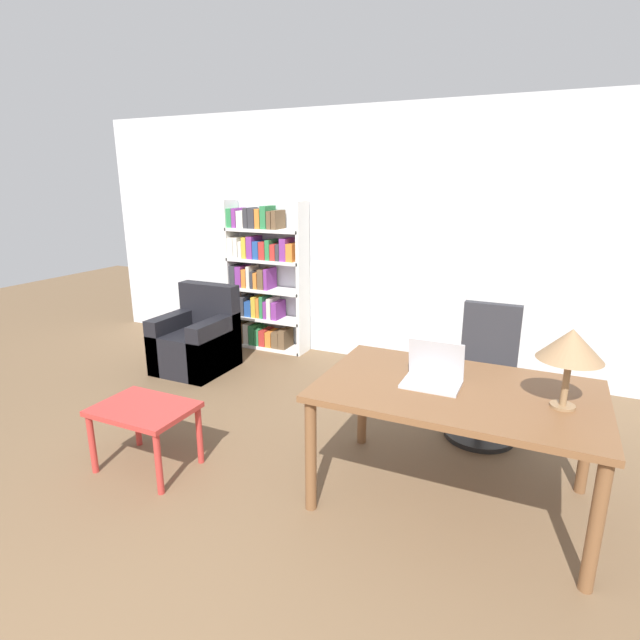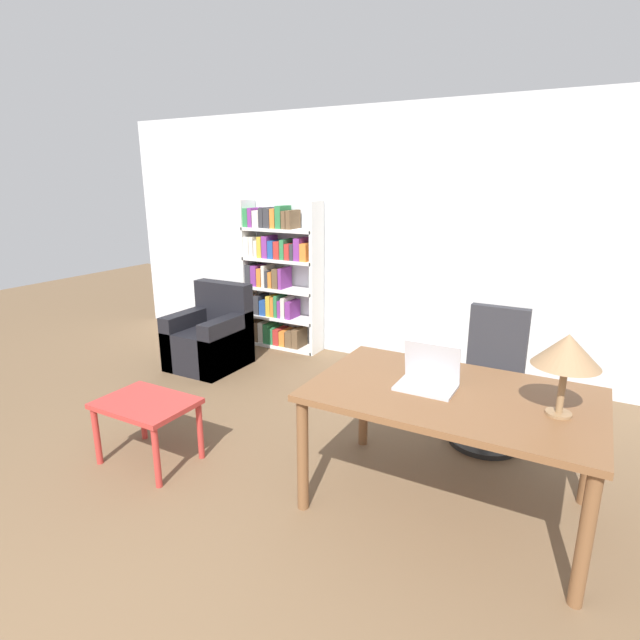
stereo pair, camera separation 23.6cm
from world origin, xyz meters
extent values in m
cube|color=silver|center=(0.00, 4.53, 1.35)|extent=(8.00, 0.06, 2.70)
cube|color=brown|center=(0.90, 2.24, 0.74)|extent=(1.63, 1.01, 0.04)
cylinder|color=brown|center=(0.14, 1.79, 0.36)|extent=(0.07, 0.07, 0.72)
cylinder|color=brown|center=(1.65, 1.79, 0.36)|extent=(0.07, 0.07, 0.72)
cylinder|color=brown|center=(0.14, 2.69, 0.36)|extent=(0.07, 0.07, 0.72)
cylinder|color=brown|center=(1.65, 2.69, 0.36)|extent=(0.07, 0.07, 0.72)
cube|color=#B2B2B7|center=(0.75, 2.21, 0.77)|extent=(0.34, 0.24, 0.02)
cube|color=#B2B2B7|center=(0.75, 2.30, 0.90)|extent=(0.34, 0.06, 0.24)
cube|color=navy|center=(0.75, 2.31, 0.90)|extent=(0.30, 0.05, 0.21)
cylinder|color=olive|center=(1.46, 2.22, 0.77)|extent=(0.13, 0.13, 0.01)
cylinder|color=olive|center=(1.46, 2.22, 0.91)|extent=(0.04, 0.04, 0.26)
cone|color=#93704C|center=(1.46, 2.22, 1.12)|extent=(0.34, 0.34, 0.17)
cylinder|color=black|center=(0.96, 3.15, 0.02)|extent=(0.54, 0.54, 0.04)
cylinder|color=#262626|center=(0.96, 3.15, 0.19)|extent=(0.06, 0.06, 0.31)
cube|color=#2D2D33|center=(0.96, 3.15, 0.40)|extent=(0.45, 0.45, 0.10)
cube|color=#2D2D33|center=(0.96, 3.34, 0.75)|extent=(0.43, 0.08, 0.59)
cube|color=#B2332D|center=(-1.09, 1.72, 0.45)|extent=(0.66, 0.48, 0.04)
cylinder|color=#B2332D|center=(-1.39, 1.52, 0.22)|extent=(0.04, 0.04, 0.43)
cylinder|color=#B2332D|center=(-0.80, 1.52, 0.22)|extent=(0.04, 0.04, 0.43)
cylinder|color=#B2332D|center=(-1.39, 1.93, 0.22)|extent=(0.04, 0.04, 0.43)
cylinder|color=#B2332D|center=(-0.80, 1.93, 0.22)|extent=(0.04, 0.04, 0.43)
cube|color=black|center=(-1.99, 3.38, 0.21)|extent=(0.69, 0.73, 0.43)
cube|color=black|center=(-1.99, 3.67, 0.65)|extent=(0.69, 0.16, 0.46)
cube|color=black|center=(-2.26, 3.38, 0.29)|extent=(0.16, 0.73, 0.59)
cube|color=black|center=(-1.73, 3.38, 0.29)|extent=(0.16, 0.73, 0.59)
cube|color=white|center=(-2.14, 4.34, 0.87)|extent=(0.04, 0.28, 1.74)
cube|color=white|center=(-1.20, 4.34, 0.87)|extent=(0.04, 0.28, 1.74)
cube|color=white|center=(-1.67, 4.34, 0.02)|extent=(0.94, 0.28, 0.04)
cube|color=#7F338C|center=(-2.10, 4.34, 0.15)|extent=(0.04, 0.24, 0.22)
cube|color=brown|center=(-2.04, 4.34, 0.16)|extent=(0.06, 0.24, 0.25)
cube|color=brown|center=(-1.99, 4.34, 0.16)|extent=(0.05, 0.24, 0.24)
cube|color=silver|center=(-1.92, 4.34, 0.16)|extent=(0.07, 0.24, 0.25)
cube|color=#2D7F47|center=(-1.84, 4.34, 0.15)|extent=(0.07, 0.24, 0.24)
cube|color=#2D7F47|center=(-1.77, 4.34, 0.14)|extent=(0.06, 0.24, 0.20)
cube|color=#B72D28|center=(-1.70, 4.34, 0.13)|extent=(0.08, 0.24, 0.19)
cube|color=orange|center=(-1.61, 4.34, 0.13)|extent=(0.08, 0.24, 0.18)
cube|color=brown|center=(-1.52, 4.34, 0.13)|extent=(0.09, 0.24, 0.19)
cube|color=brown|center=(-1.43, 4.34, 0.15)|extent=(0.08, 0.24, 0.23)
cube|color=white|center=(-1.67, 4.34, 0.37)|extent=(0.94, 0.28, 0.04)
cube|color=orange|center=(-2.08, 4.34, 0.48)|extent=(0.09, 0.24, 0.19)
cube|color=#333338|center=(-1.98, 4.34, 0.50)|extent=(0.09, 0.24, 0.23)
cube|color=#234C99|center=(-1.88, 4.34, 0.47)|extent=(0.09, 0.24, 0.18)
cube|color=gold|center=(-1.80, 4.34, 0.51)|extent=(0.06, 0.24, 0.24)
cube|color=orange|center=(-1.74, 4.34, 0.50)|extent=(0.04, 0.24, 0.24)
cube|color=#2D7F47|center=(-1.69, 4.34, 0.51)|extent=(0.04, 0.24, 0.26)
cube|color=#7F338C|center=(-1.65, 4.34, 0.49)|extent=(0.04, 0.24, 0.20)
cube|color=silver|center=(-1.59, 4.34, 0.51)|extent=(0.05, 0.24, 0.24)
cube|color=#7F338C|center=(-1.52, 4.34, 0.49)|extent=(0.07, 0.24, 0.20)
cube|color=white|center=(-1.67, 4.34, 0.71)|extent=(0.94, 0.28, 0.04)
cube|color=#333338|center=(-2.08, 4.34, 0.86)|extent=(0.08, 0.24, 0.25)
cube|color=#7F338C|center=(-2.00, 4.34, 0.85)|extent=(0.08, 0.24, 0.24)
cube|color=orange|center=(-1.92, 4.34, 0.84)|extent=(0.06, 0.24, 0.22)
cube|color=silver|center=(-1.86, 4.34, 0.86)|extent=(0.04, 0.24, 0.26)
cube|color=#333338|center=(-1.81, 4.34, 0.83)|extent=(0.04, 0.24, 0.20)
cube|color=orange|center=(-1.77, 4.34, 0.82)|extent=(0.05, 0.24, 0.19)
cube|color=brown|center=(-1.69, 4.34, 0.85)|extent=(0.08, 0.24, 0.23)
cube|color=#7F338C|center=(-1.62, 4.34, 0.85)|extent=(0.04, 0.24, 0.24)
cube|color=white|center=(-1.67, 4.34, 1.06)|extent=(0.94, 0.28, 0.04)
cube|color=silver|center=(-2.08, 4.34, 1.19)|extent=(0.07, 0.24, 0.23)
cube|color=silver|center=(-2.02, 4.34, 1.20)|extent=(0.06, 0.24, 0.23)
cube|color=silver|center=(-1.96, 4.34, 1.18)|extent=(0.04, 0.24, 0.20)
cube|color=gold|center=(-1.90, 4.34, 1.20)|extent=(0.06, 0.24, 0.24)
cube|color=#7F338C|center=(-1.83, 4.34, 1.21)|extent=(0.07, 0.24, 0.25)
cube|color=#234C99|center=(-1.74, 4.34, 1.18)|extent=(0.07, 0.24, 0.20)
cube|color=#B72D28|center=(-1.66, 4.34, 1.18)|extent=(0.08, 0.24, 0.20)
cube|color=#2D7F47|center=(-1.59, 4.34, 1.19)|extent=(0.06, 0.24, 0.23)
cube|color=#B72D28|center=(-1.52, 4.34, 1.17)|extent=(0.07, 0.24, 0.18)
cube|color=#333338|center=(-1.46, 4.34, 1.17)|extent=(0.05, 0.24, 0.19)
cube|color=#7F338C|center=(-1.39, 4.34, 1.20)|extent=(0.08, 0.24, 0.25)
cube|color=orange|center=(-1.31, 4.34, 1.18)|extent=(0.08, 0.24, 0.20)
cube|color=white|center=(-1.67, 4.34, 1.41)|extent=(0.94, 0.28, 0.04)
cube|color=#2D7F47|center=(-2.09, 4.34, 1.53)|extent=(0.07, 0.24, 0.21)
cube|color=#7F338C|center=(-2.02, 4.34, 1.54)|extent=(0.05, 0.24, 0.22)
cube|color=silver|center=(-1.94, 4.34, 1.52)|extent=(0.09, 0.24, 0.19)
cube|color=#333338|center=(-1.86, 4.34, 1.54)|extent=(0.06, 0.24, 0.23)
cube|color=#333338|center=(-1.79, 4.34, 1.54)|extent=(0.08, 0.24, 0.22)
cube|color=orange|center=(-1.71, 4.34, 1.53)|extent=(0.06, 0.24, 0.22)
cube|color=#2D7F47|center=(-1.63, 4.34, 1.55)|extent=(0.07, 0.24, 0.25)
cube|color=brown|center=(-1.56, 4.34, 1.52)|extent=(0.05, 0.24, 0.20)
cube|color=brown|center=(-1.50, 4.34, 1.53)|extent=(0.05, 0.24, 0.21)
camera|label=1|loc=(1.32, -0.59, 1.95)|focal=28.00mm
camera|label=2|loc=(1.53, -0.48, 1.95)|focal=28.00mm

